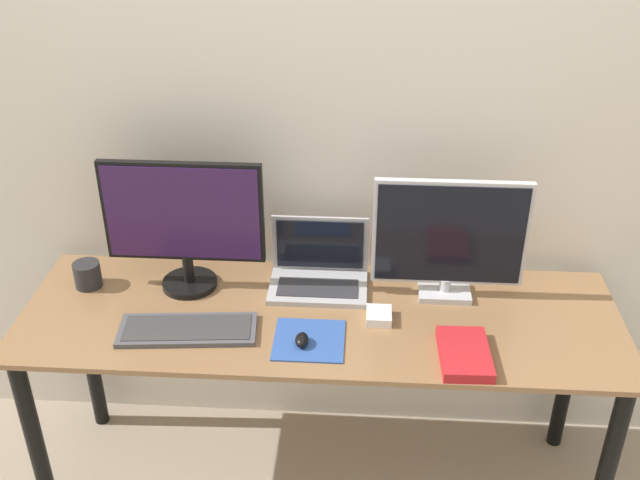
{
  "coord_description": "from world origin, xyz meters",
  "views": [
    {
      "loc": [
        0.12,
        -1.61,
        2.11
      ],
      "look_at": [
        -0.0,
        0.38,
        0.96
      ],
      "focal_mm": 42.0,
      "sensor_mm": 36.0,
      "label": 1
    }
  ],
  "objects": [
    {
      "name": "monitor_right",
      "position": [
        0.4,
        0.45,
        0.94
      ],
      "size": [
        0.48,
        0.12,
        0.41
      ],
      "color": "silver",
      "rests_on": "desk"
    },
    {
      "name": "laptop",
      "position": [
        -0.02,
        0.49,
        0.79
      ],
      "size": [
        0.32,
        0.21,
        0.22
      ],
      "color": "#ADADB2",
      "rests_on": "desk"
    },
    {
      "name": "monitor_left",
      "position": [
        -0.44,
        0.45,
        0.98
      ],
      "size": [
        0.51,
        0.18,
        0.44
      ],
      "color": "black",
      "rests_on": "desk"
    },
    {
      "name": "keyboard",
      "position": [
        -0.39,
        0.19,
        0.74
      ],
      "size": [
        0.43,
        0.19,
        0.02
      ],
      "color": "#4C4C51",
      "rests_on": "desk"
    },
    {
      "name": "mousepad",
      "position": [
        -0.02,
        0.17,
        0.74
      ],
      "size": [
        0.21,
        0.21,
        0.0
      ],
      "color": "#2D519E",
      "rests_on": "desk"
    },
    {
      "name": "power_brick",
      "position": [
        0.18,
        0.29,
        0.75
      ],
      "size": [
        0.08,
        0.09,
        0.03
      ],
      "color": "white",
      "rests_on": "desk"
    },
    {
      "name": "mug",
      "position": [
        -0.78,
        0.42,
        0.78
      ],
      "size": [
        0.09,
        0.09,
        0.09
      ],
      "color": "#262628",
      "rests_on": "desk"
    },
    {
      "name": "desk",
      "position": [
        0.0,
        0.31,
        0.62
      ],
      "size": [
        1.88,
        0.61,
        0.73
      ],
      "color": "olive",
      "rests_on": "ground_plane"
    },
    {
      "name": "mouse",
      "position": [
        -0.04,
        0.15,
        0.75
      ],
      "size": [
        0.04,
        0.06,
        0.03
      ],
      "color": "black",
      "rests_on": "mousepad"
    },
    {
      "name": "wall_back",
      "position": [
        0.0,
        0.68,
        1.25
      ],
      "size": [
        7.0,
        0.05,
        2.5
      ],
      "color": "silver",
      "rests_on": "ground_plane"
    },
    {
      "name": "book",
      "position": [
        0.43,
        0.12,
        0.75
      ],
      "size": [
        0.15,
        0.23,
        0.03
      ],
      "color": "red",
      "rests_on": "desk"
    }
  ]
}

